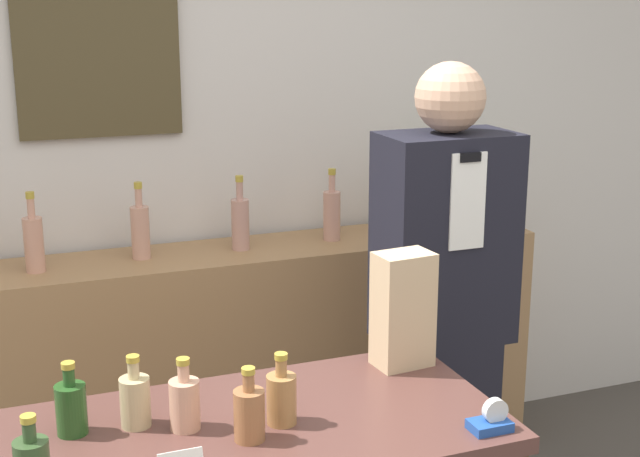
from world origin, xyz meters
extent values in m
cube|color=silver|center=(0.00, 2.00, 1.35)|extent=(5.20, 0.06, 2.70)
cube|color=#483D24|center=(-0.33, 1.96, 1.65)|extent=(0.58, 0.02, 0.54)
cube|color=#9E754C|center=(0.12, 1.75, 0.48)|extent=(2.33, 0.37, 0.96)
cube|color=#50302A|center=(-0.25, 0.43, 0.93)|extent=(1.16, 0.56, 0.04)
cube|color=black|center=(0.62, 1.11, 0.39)|extent=(0.32, 0.25, 0.78)
cube|color=black|center=(0.62, 1.11, 1.12)|extent=(0.42, 0.25, 0.68)
cube|color=white|center=(0.62, 0.98, 1.27)|extent=(0.12, 0.01, 0.30)
cube|color=black|center=(0.62, 0.97, 1.41)|extent=(0.07, 0.01, 0.03)
sphere|color=tan|center=(0.62, 1.11, 1.57)|extent=(0.22, 0.22, 0.22)
cylinder|color=#B27047|center=(1.07, 1.75, 1.01)|extent=(0.20, 0.20, 0.09)
sphere|color=#2D6B2D|center=(1.07, 1.75, 1.15)|extent=(0.23, 0.23, 0.23)
cube|color=tan|center=(0.22, 0.61, 1.10)|extent=(0.15, 0.11, 0.30)
cube|color=#1E4799|center=(0.24, 0.21, 0.96)|extent=(0.09, 0.06, 0.02)
cylinder|color=silver|center=(0.26, 0.21, 0.99)|extent=(0.06, 0.02, 0.06)
cylinder|color=#304826|center=(-0.71, 0.30, 1.08)|extent=(0.03, 0.03, 0.04)
cylinder|color=#B29933|center=(-0.71, 0.30, 1.11)|extent=(0.03, 0.03, 0.01)
cylinder|color=#234A1E|center=(-0.61, 0.53, 1.00)|extent=(0.07, 0.07, 0.11)
cylinder|color=#234A1E|center=(-0.61, 0.53, 1.08)|extent=(0.03, 0.03, 0.04)
cylinder|color=#B29933|center=(-0.61, 0.53, 1.11)|extent=(0.03, 0.03, 0.01)
cylinder|color=tan|center=(-0.48, 0.51, 1.00)|extent=(0.07, 0.07, 0.11)
cylinder|color=tan|center=(-0.48, 0.51, 1.08)|extent=(0.03, 0.03, 0.04)
cylinder|color=#B29933|center=(-0.48, 0.51, 1.11)|extent=(0.03, 0.03, 0.01)
cylinder|color=tan|center=(-0.38, 0.46, 1.00)|extent=(0.07, 0.07, 0.11)
cylinder|color=tan|center=(-0.38, 0.46, 1.08)|extent=(0.03, 0.03, 0.04)
cylinder|color=#B29933|center=(-0.38, 0.46, 1.11)|extent=(0.03, 0.03, 0.01)
cylinder|color=#97623B|center=(-0.26, 0.36, 1.00)|extent=(0.07, 0.07, 0.11)
cylinder|color=#97623B|center=(-0.26, 0.36, 1.08)|extent=(0.03, 0.03, 0.04)
cylinder|color=#B29933|center=(-0.26, 0.36, 1.11)|extent=(0.03, 0.03, 0.01)
cylinder|color=#A37341|center=(-0.17, 0.41, 1.00)|extent=(0.07, 0.07, 0.11)
cylinder|color=#A37341|center=(-0.17, 0.41, 1.08)|extent=(0.03, 0.03, 0.04)
cylinder|color=#B29933|center=(-0.17, 0.41, 1.11)|extent=(0.03, 0.03, 0.01)
cylinder|color=tan|center=(-0.60, 1.74, 1.06)|extent=(0.07, 0.07, 0.19)
cylinder|color=tan|center=(-0.60, 1.74, 1.18)|extent=(0.03, 0.03, 0.07)
cylinder|color=#B29933|center=(-0.60, 1.74, 1.23)|extent=(0.03, 0.03, 0.02)
cylinder|color=tan|center=(-0.24, 1.77, 1.06)|extent=(0.07, 0.07, 0.19)
cylinder|color=tan|center=(-0.24, 1.77, 1.18)|extent=(0.03, 0.03, 0.07)
cylinder|color=#B29933|center=(-0.24, 1.77, 1.23)|extent=(0.03, 0.03, 0.02)
cylinder|color=tan|center=(0.13, 1.76, 1.06)|extent=(0.07, 0.07, 0.19)
cylinder|color=tan|center=(0.13, 1.76, 1.18)|extent=(0.03, 0.03, 0.07)
cylinder|color=#B29933|center=(0.13, 1.76, 1.23)|extent=(0.03, 0.03, 0.02)
cylinder|color=tan|center=(0.49, 1.76, 1.06)|extent=(0.07, 0.07, 0.19)
cylinder|color=tan|center=(0.49, 1.76, 1.18)|extent=(0.03, 0.03, 0.07)
cylinder|color=#B29933|center=(0.49, 1.76, 1.23)|extent=(0.03, 0.03, 0.02)
cylinder|color=tan|center=(0.85, 1.75, 1.06)|extent=(0.07, 0.07, 0.19)
cylinder|color=tan|center=(0.85, 1.75, 1.18)|extent=(0.03, 0.03, 0.07)
cylinder|color=#B29933|center=(0.85, 1.75, 1.23)|extent=(0.03, 0.03, 0.02)
camera|label=1|loc=(-0.74, -1.31, 1.87)|focal=50.00mm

